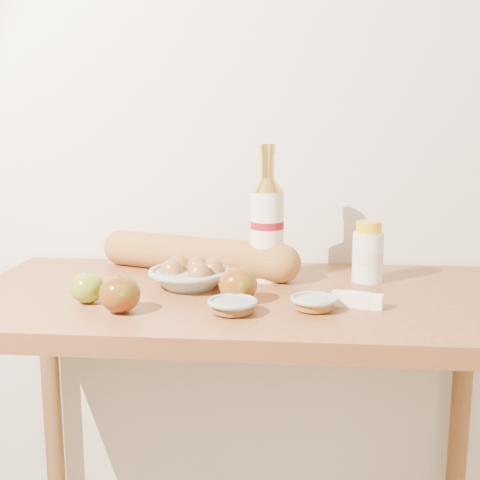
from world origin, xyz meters
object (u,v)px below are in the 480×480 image
(table, at_px, (241,346))
(bourbon_bottle, at_px, (267,226))
(cream_bottle, at_px, (368,254))
(egg_bowl, at_px, (190,275))
(baguette, at_px, (197,255))

(table, bearing_deg, bourbon_bottle, 66.48)
(cream_bottle, xyz_separation_m, egg_bowl, (-0.40, -0.09, -0.04))
(table, distance_m, cream_bottle, 0.36)
(table, height_order, baguette, baguette)
(table, height_order, egg_bowl, egg_bowl)
(cream_bottle, distance_m, baguette, 0.41)
(bourbon_bottle, bearing_deg, baguette, 173.07)
(baguette, bearing_deg, egg_bowl, -66.81)
(bourbon_bottle, xyz_separation_m, egg_bowl, (-0.17, -0.08, -0.10))
(cream_bottle, relative_size, baguette, 0.26)
(table, relative_size, baguette, 2.26)
(cream_bottle, height_order, baguette, cream_bottle)
(cream_bottle, bearing_deg, bourbon_bottle, 171.94)
(egg_bowl, bearing_deg, bourbon_bottle, 26.26)
(cream_bottle, xyz_separation_m, baguette, (-0.41, 0.05, -0.02))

